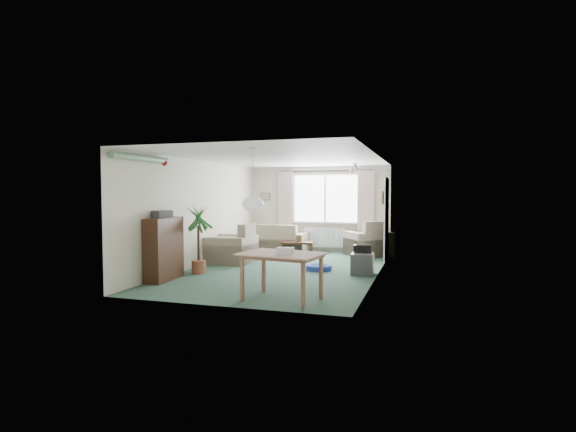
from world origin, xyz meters
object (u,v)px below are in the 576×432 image
(armchair_left, at_px, (232,243))
(tv_cube, at_px, (362,264))
(bookshelf, at_px, (164,249))
(dining_table, at_px, (282,277))
(sofa, at_px, (279,238))
(coffee_table, at_px, (297,249))
(armchair_corner, at_px, (368,238))
(pet_bed, at_px, (319,268))
(houseplant, at_px, (198,238))

(armchair_left, height_order, tv_cube, armchair_left)
(bookshelf, distance_m, dining_table, 2.78)
(sofa, bearing_deg, tv_cube, 133.68)
(bookshelf, bearing_deg, armchair_left, 78.70)
(sofa, bearing_deg, coffee_table, 140.70)
(armchair_corner, distance_m, coffee_table, 1.90)
(bookshelf, xyz_separation_m, tv_cube, (3.54, 1.69, -0.38))
(dining_table, relative_size, pet_bed, 2.06)
(dining_table, xyz_separation_m, pet_bed, (-0.06, 2.77, -0.30))
(armchair_corner, height_order, houseplant, houseplant)
(houseplant, bearing_deg, pet_bed, 25.50)
(tv_cube, bearing_deg, armchair_corner, 92.44)
(armchair_left, distance_m, bookshelf, 2.38)
(houseplant, xyz_separation_m, dining_table, (2.35, -1.67, -0.37))
(armchair_left, bearing_deg, sofa, 167.74)
(sofa, distance_m, houseplant, 3.73)
(armchair_left, distance_m, houseplant, 1.54)
(bookshelf, bearing_deg, coffee_table, 65.81)
(sofa, xyz_separation_m, bookshelf, (-0.82, -4.51, 0.20))
(sofa, distance_m, dining_table, 5.65)
(dining_table, bearing_deg, armchair_left, 125.71)
(bookshelf, relative_size, dining_table, 1.05)
(armchair_corner, bearing_deg, bookshelf, 20.49)
(coffee_table, relative_size, bookshelf, 0.69)
(coffee_table, bearing_deg, pet_bed, -62.38)
(coffee_table, height_order, pet_bed, coffee_table)
(armchair_left, xyz_separation_m, coffee_table, (1.18, 1.59, -0.28))
(tv_cube, bearing_deg, pet_bed, 164.21)
(armchair_left, distance_m, tv_cube, 3.28)
(sofa, bearing_deg, houseplant, 81.42)
(sofa, distance_m, tv_cube, 3.92)
(pet_bed, bearing_deg, armchair_left, 169.19)
(coffee_table, distance_m, bookshelf, 4.24)
(bookshelf, bearing_deg, dining_table, -20.81)
(armchair_corner, distance_m, bookshelf, 5.58)
(sofa, distance_m, armchair_corner, 2.50)
(coffee_table, xyz_separation_m, pet_bed, (1.05, -2.01, -0.13))
(bookshelf, bearing_deg, armchair_corner, 50.45)
(pet_bed, bearing_deg, dining_table, -88.75)
(sofa, xyz_separation_m, houseplant, (-0.53, -3.68, 0.33))
(armchair_left, xyz_separation_m, tv_cube, (3.20, -0.66, -0.25))
(armchair_corner, distance_m, houseplant, 4.75)
(armchair_corner, height_order, pet_bed, armchair_corner)
(dining_table, distance_m, pet_bed, 2.78)
(armchair_corner, relative_size, bookshelf, 0.87)
(sofa, height_order, dining_table, sofa)
(tv_cube, bearing_deg, armchair_left, 166.17)
(coffee_table, bearing_deg, sofa, 141.05)
(dining_table, bearing_deg, houseplant, 144.54)
(tv_cube, bearing_deg, sofa, 131.86)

